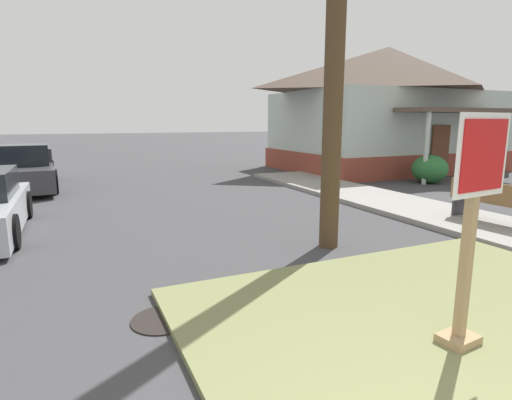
% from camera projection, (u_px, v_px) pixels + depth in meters
% --- Properties ---
extents(grass_corner_patch, '(5.70, 5.25, 0.08)m').
position_uv_depth(grass_corner_patch, '(492.00, 342.00, 4.04)').
color(grass_corner_patch, olive).
rests_on(grass_corner_patch, ground).
extents(sidewalk_strip, '(2.20, 16.60, 0.12)m').
position_uv_depth(sidewalk_strip, '(444.00, 216.00, 9.39)').
color(sidewalk_strip, gray).
rests_on(sidewalk_strip, ground).
extents(stop_sign, '(0.73, 0.32, 2.19)m').
position_uv_depth(stop_sign, '(470.00, 237.00, 3.75)').
color(stop_sign, '#A3845B').
rests_on(stop_sign, grass_corner_patch).
extents(manhole_cover, '(0.70, 0.70, 0.02)m').
position_uv_depth(manhole_cover, '(163.00, 320.00, 4.57)').
color(manhole_cover, black).
rests_on(manhole_cover, ground).
extents(pickup_truck_charcoal, '(2.27, 5.56, 1.48)m').
position_uv_depth(pickup_truck_charcoal, '(21.00, 170.00, 13.35)').
color(pickup_truck_charcoal, '#38383D').
rests_on(pickup_truck_charcoal, ground).
extents(street_bench, '(0.51, 1.64, 0.85)m').
position_uv_depth(street_bench, '(489.00, 200.00, 8.47)').
color(street_bench, brown).
rests_on(street_bench, sidewalk_strip).
extents(corner_house, '(9.57, 8.03, 5.46)m').
position_uv_depth(corner_house, '(386.00, 108.00, 18.72)').
color(corner_house, brown).
rests_on(corner_house, ground).
extents(shrub_near_porch, '(1.24, 1.24, 1.02)m').
position_uv_depth(shrub_near_porch, '(430.00, 169.00, 14.63)').
color(shrub_near_porch, '#2D6D34').
rests_on(shrub_near_porch, ground).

